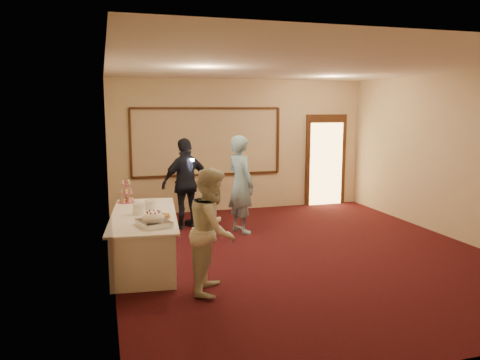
% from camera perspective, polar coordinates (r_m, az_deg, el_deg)
% --- Properties ---
extents(floor, '(7.00, 7.00, 0.00)m').
position_cam_1_polar(floor, '(7.88, 7.46, -8.73)').
color(floor, black).
rests_on(floor, ground).
extents(room_walls, '(6.04, 7.04, 3.02)m').
position_cam_1_polar(room_walls, '(7.52, 7.77, 6.14)').
color(room_walls, beige).
rests_on(room_walls, floor).
extents(wall_molding, '(3.45, 0.04, 1.55)m').
position_cam_1_polar(wall_molding, '(10.60, -3.99, 4.67)').
color(wall_molding, '#311D0E').
rests_on(wall_molding, room_walls).
extents(doorway, '(1.05, 0.07, 2.20)m').
position_cam_1_polar(doorway, '(11.63, 10.40, 2.34)').
color(doorway, '#311D0E').
rests_on(doorway, floor).
extents(buffet_table, '(1.21, 2.56, 0.77)m').
position_cam_1_polar(buffet_table, '(7.34, -11.56, -6.99)').
color(buffet_table, white).
rests_on(buffet_table, floor).
extents(pavlova_tray, '(0.49, 0.56, 0.19)m').
position_cam_1_polar(pavlova_tray, '(6.50, -10.49, -4.79)').
color(pavlova_tray, silver).
rests_on(pavlova_tray, buffet_table).
extents(cupcake_stand, '(0.29, 0.29, 0.43)m').
position_cam_1_polar(cupcake_stand, '(8.15, -13.73, -1.64)').
color(cupcake_stand, '#C75076').
rests_on(cupcake_stand, buffet_table).
extents(plate_stack_a, '(0.20, 0.20, 0.16)m').
position_cam_1_polar(plate_stack_a, '(7.24, -12.22, -3.45)').
color(plate_stack_a, white).
rests_on(plate_stack_a, buffet_table).
extents(plate_stack_b, '(0.18, 0.18, 0.15)m').
position_cam_1_polar(plate_stack_b, '(7.53, -10.86, -2.99)').
color(plate_stack_b, white).
rests_on(plate_stack_b, buffet_table).
extents(tart, '(0.29, 0.29, 0.06)m').
position_cam_1_polar(tart, '(6.91, -9.56, -4.43)').
color(tart, white).
rests_on(tart, buffet_table).
extents(man, '(0.63, 0.78, 1.86)m').
position_cam_1_polar(man, '(8.84, 0.10, -0.53)').
color(man, '#81B1CB').
rests_on(man, floor).
extents(woman, '(0.86, 0.96, 1.62)m').
position_cam_1_polar(woman, '(6.05, -3.35, -6.12)').
color(woman, '#EDEBCE').
rests_on(woman, floor).
extents(guest, '(1.13, 0.75, 1.78)m').
position_cam_1_polar(guest, '(9.26, -6.57, -0.40)').
color(guest, black).
rests_on(guest, floor).
extents(camera_flash, '(0.08, 0.06, 0.05)m').
position_cam_1_polar(camera_flash, '(9.10, -5.88, 2.44)').
color(camera_flash, white).
rests_on(camera_flash, guest).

